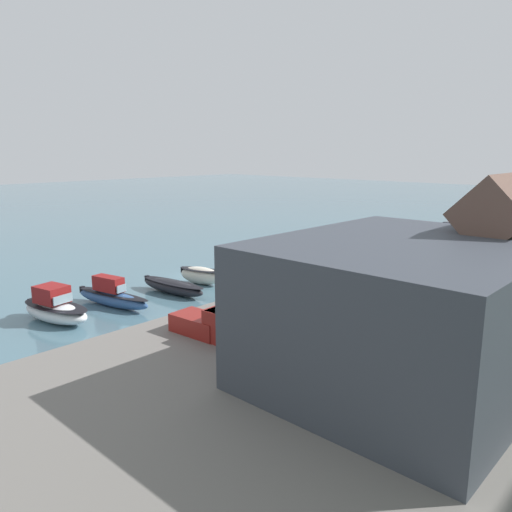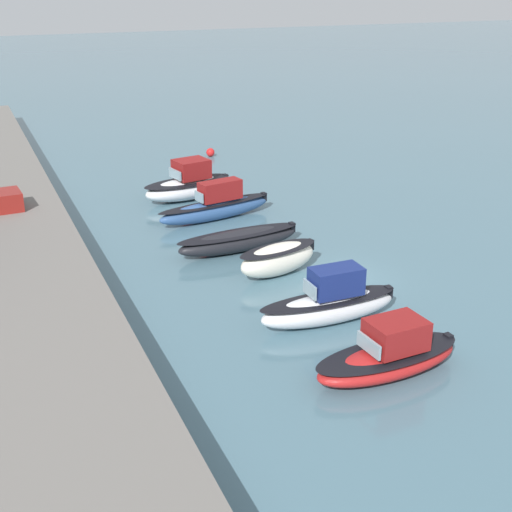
# 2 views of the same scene
# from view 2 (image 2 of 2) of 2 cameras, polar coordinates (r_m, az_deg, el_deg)

# --- Properties ---
(ground_plane) EXTENTS (320.00, 320.00, 0.00)m
(ground_plane) POSITION_cam_2_polar(r_m,az_deg,el_deg) (36.80, 6.74, -1.72)
(ground_plane) COLOR slate
(moored_boat_0) EXTENTS (2.64, 6.50, 2.25)m
(moored_boat_0) POSITION_cam_2_polar(r_m,az_deg,el_deg) (28.28, 10.60, -7.82)
(moored_boat_0) COLOR red
(moored_boat_0) RESTS_ON ground_plane
(moored_boat_1) EXTENTS (1.74, 6.64, 2.58)m
(moored_boat_1) POSITION_cam_2_polar(r_m,az_deg,el_deg) (31.80, 5.94, -3.76)
(moored_boat_1) COLOR white
(moored_boat_1) RESTS_ON ground_plane
(moored_boat_2) EXTENTS (2.71, 4.89, 1.67)m
(moored_boat_2) POSITION_cam_2_polar(r_m,az_deg,el_deg) (36.61, 1.76, -0.21)
(moored_boat_2) COLOR white
(moored_boat_2) RESTS_ON ground_plane
(moored_boat_3) EXTENTS (2.33, 7.52, 1.21)m
(moored_boat_3) POSITION_cam_2_polar(r_m,az_deg,el_deg) (39.78, -1.38, 1.28)
(moored_boat_3) COLOR black
(moored_boat_3) RESTS_ON ground_plane
(moored_boat_4) EXTENTS (2.91, 8.06, 2.46)m
(moored_boat_4) POSITION_cam_2_polar(r_m,az_deg,el_deg) (44.94, -3.21, 4.03)
(moored_boat_4) COLOR #33568E
(moored_boat_4) RESTS_ON ground_plane
(moored_boat_5) EXTENTS (3.68, 6.81, 2.72)m
(moored_boat_5) POSITION_cam_2_polar(r_m,az_deg,el_deg) (49.26, -5.42, 5.70)
(moored_boat_5) COLOR white
(moored_boat_5) RESTS_ON ground_plane
(mooring_buoy_1) EXTENTS (0.71, 0.71, 0.71)m
(mooring_buoy_1) POSITION_cam_2_polar(r_m,az_deg,el_deg) (60.99, -3.67, 8.28)
(mooring_buoy_1) COLOR red
(mooring_buoy_1) RESTS_ON ground_plane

